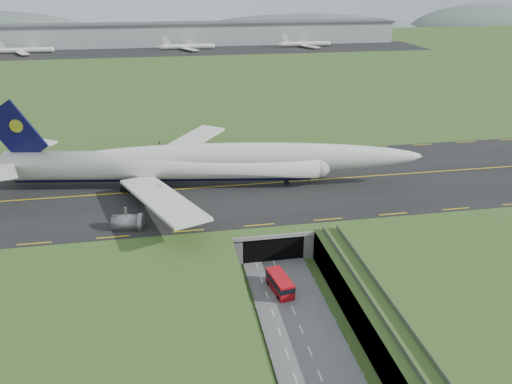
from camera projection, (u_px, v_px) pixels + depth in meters
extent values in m
plane|color=#426026|center=(283.00, 284.00, 89.93)|extent=(900.00, 900.00, 0.00)
cube|color=gray|center=(283.00, 270.00, 88.74)|extent=(800.00, 800.00, 6.00)
cube|color=slate|center=(293.00, 309.00, 83.11)|extent=(12.00, 75.00, 0.20)
cube|color=black|center=(252.00, 185.00, 117.34)|extent=(800.00, 44.00, 0.18)
cube|color=gray|center=(263.00, 212.00, 104.92)|extent=(16.00, 22.00, 1.00)
cube|color=gray|center=(230.00, 225.00, 104.78)|extent=(2.00, 22.00, 6.00)
cube|color=gray|center=(295.00, 220.00, 107.05)|extent=(2.00, 22.00, 6.00)
cube|color=black|center=(267.00, 236.00, 101.59)|extent=(12.00, 12.00, 5.00)
cube|color=#A8A8A3|center=(274.00, 236.00, 94.90)|extent=(17.00, 0.50, 0.80)
cube|color=#A8A8A3|center=(385.00, 314.00, 72.70)|extent=(3.00, 53.00, 0.50)
cube|color=gray|center=(377.00, 311.00, 72.18)|extent=(0.06, 53.00, 1.00)
cube|color=gray|center=(395.00, 309.00, 72.63)|extent=(0.06, 53.00, 1.00)
cylinder|color=#A8A8A3|center=(413.00, 377.00, 65.30)|extent=(0.90, 0.90, 5.60)
cylinder|color=#A8A8A3|center=(377.00, 320.00, 76.15)|extent=(0.90, 0.90, 5.60)
cylinder|color=#A8A8A3|center=(349.00, 277.00, 86.99)|extent=(0.90, 0.90, 5.60)
cylinder|color=white|center=(163.00, 165.00, 114.33)|extent=(71.53, 17.62, 6.72)
sphere|color=white|center=(318.00, 163.00, 115.10)|extent=(7.52, 7.52, 6.58)
ellipsoid|color=white|center=(247.00, 158.00, 114.15)|extent=(81.02, 18.58, 7.05)
ellipsoid|color=black|center=(314.00, 160.00, 114.74)|extent=(5.10, 3.63, 2.35)
cylinder|color=#090832|center=(164.00, 175.00, 115.37)|extent=(67.41, 13.22, 2.82)
cube|color=white|center=(181.00, 146.00, 130.21)|extent=(25.45, 29.09, 2.82)
cube|color=white|center=(32.00, 148.00, 120.24)|extent=(10.71, 12.07, 1.08)
cube|color=white|center=(162.00, 199.00, 99.38)|extent=(18.19, 31.98, 2.82)
cube|color=white|center=(3.00, 172.00, 105.79)|extent=(8.25, 12.46, 1.08)
cube|color=#090832|center=(16.00, 132.00, 110.53)|extent=(13.28, 2.68, 14.85)
cylinder|color=gold|center=(17.00, 126.00, 109.92)|extent=(3.02, 1.18, 2.94)
cylinder|color=slate|center=(173.00, 167.00, 125.20)|extent=(5.92, 4.26, 3.46)
cylinder|color=slate|center=(160.00, 153.00, 135.21)|extent=(5.92, 4.26, 3.46)
cylinder|color=slate|center=(161.00, 199.00, 106.90)|extent=(5.92, 4.26, 3.46)
cylinder|color=slate|center=(127.00, 223.00, 96.69)|extent=(5.92, 4.26, 3.46)
cylinder|color=black|center=(287.00, 182.00, 116.79)|extent=(1.22, 0.70, 1.15)
cube|color=black|center=(144.00, 183.00, 116.02)|extent=(7.35, 8.23, 1.47)
cube|color=red|center=(280.00, 284.00, 87.29)|extent=(3.84, 7.49, 2.85)
cube|color=black|center=(280.00, 281.00, 87.06)|extent=(3.91, 7.59, 0.95)
cube|color=black|center=(280.00, 289.00, 87.76)|extent=(3.57, 6.98, 0.48)
cylinder|color=black|center=(278.00, 298.00, 85.29)|extent=(0.47, 0.90, 0.86)
cylinder|color=black|center=(268.00, 283.00, 89.39)|extent=(0.47, 0.90, 0.86)
cylinder|color=black|center=(292.00, 295.00, 86.06)|extent=(0.47, 0.90, 0.86)
cylinder|color=black|center=(281.00, 280.00, 90.17)|extent=(0.47, 0.90, 0.86)
cube|color=#B2B2B2|center=(188.00, 34.00, 355.69)|extent=(300.00, 22.00, 15.00)
cube|color=#4C4C51|center=(188.00, 23.00, 352.72)|extent=(302.00, 24.00, 1.20)
cube|color=black|center=(191.00, 51.00, 331.50)|extent=(320.00, 50.00, 0.08)
cylinder|color=white|center=(24.00, 50.00, 317.99)|extent=(34.00, 3.20, 3.20)
cylinder|color=white|center=(187.00, 46.00, 334.83)|extent=(34.00, 3.20, 3.20)
cylinder|color=white|center=(305.00, 44.00, 348.10)|extent=(34.00, 3.20, 3.20)
ellipsoid|color=slate|center=(303.00, 37.00, 499.60)|extent=(260.00, 91.00, 44.00)
ellipsoid|color=slate|center=(484.00, 33.00, 532.08)|extent=(180.00, 63.00, 60.00)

